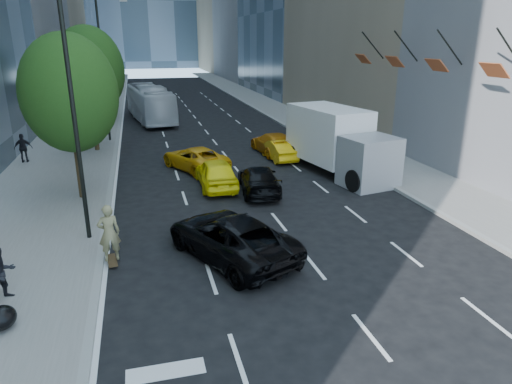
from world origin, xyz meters
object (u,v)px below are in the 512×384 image
object	(u,v)px
city_bus	(150,103)
skateboarder	(109,237)
black_sedan_lincoln	(231,237)
black_sedan_mercedes	(259,179)
box_truck	(338,141)

from	to	relation	value
city_bus	skateboarder	bearing A→B (deg)	-102.45
skateboarder	black_sedan_lincoln	bearing A→B (deg)	164.80
skateboarder	black_sedan_mercedes	xyz separation A→B (m)	(6.80, 6.14, -0.35)
box_truck	skateboarder	bearing A→B (deg)	-155.66
black_sedan_mercedes	box_truck	world-z (taller)	box_truck
skateboarder	black_sedan_mercedes	size ratio (longest dim) A/B	0.44
skateboarder	city_bus	xyz separation A→B (m)	(2.40, 28.99, 0.60)
skateboarder	black_sedan_lincoln	size ratio (longest dim) A/B	0.36
black_sedan_lincoln	city_bus	distance (m)	29.57
black_sedan_lincoln	city_bus	size ratio (longest dim) A/B	0.48
skateboarder	city_bus	bearing A→B (deg)	-102.59
skateboarder	black_sedan_lincoln	world-z (taller)	skateboarder
box_truck	black_sedan_lincoln	bearing A→B (deg)	-142.42
black_sedan_lincoln	black_sedan_mercedes	distance (m)	7.22
black_sedan_mercedes	box_truck	bearing A→B (deg)	-148.71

